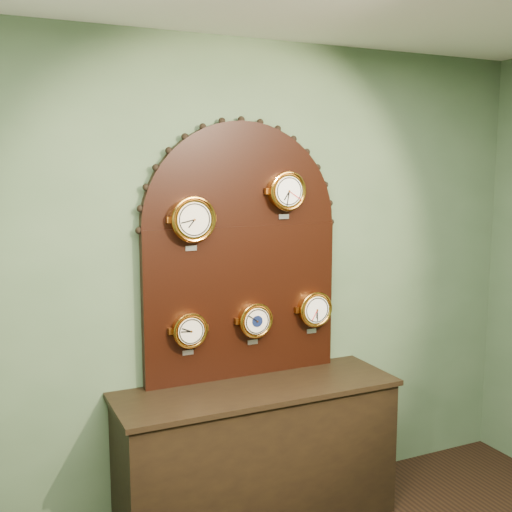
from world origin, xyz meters
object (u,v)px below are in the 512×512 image
display_board (242,244)px  hygrometer (189,330)px  arabic_clock (287,191)px  tide_clock (314,309)px  barometer (255,320)px  roman_clock (193,219)px  shop_counter (257,457)px

display_board → hygrometer: 0.58m
arabic_clock → tide_clock: 0.75m
display_board → barometer: display_board is taller
display_board → roman_clock: bearing=-168.2°
display_board → hygrometer: bearing=-169.3°
shop_counter → display_board: 1.25m
roman_clock → barometer: size_ratio=1.18×
shop_counter → roman_clock: (-0.32, 0.15, 1.39)m
arabic_clock → display_board: bearing=165.5°
display_board → tide_clock: (0.46, -0.07, -0.42)m
display_board → arabic_clock: 0.40m
shop_counter → tide_clock: bearing=18.6°
display_board → roman_clock: 0.37m
hygrometer → barometer: bearing=-0.0°
arabic_clock → hygrometer: arabic_clock is taller
hygrometer → tide_clock: size_ratio=0.94×
shop_counter → display_board: display_board is taller
hygrometer → barometer: 0.41m
display_board → hygrometer: display_board is taller
arabic_clock → barometer: size_ratio=1.08×
arabic_clock → barometer: arabic_clock is taller
shop_counter → display_board: size_ratio=1.05×
shop_counter → arabic_clock: bearing=30.7°
roman_clock → barometer: bearing=0.2°
barometer → tide_clock: size_ratio=0.96×
shop_counter → display_board: bearing=90.0°
roman_clock → hygrometer: bearing=177.2°
shop_counter → roman_clock: 1.43m
roman_clock → arabic_clock: bearing=0.1°
shop_counter → barometer: bearing=70.4°
roman_clock → tide_clock: roman_clock is taller
arabic_clock → hygrometer: bearing=179.9°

